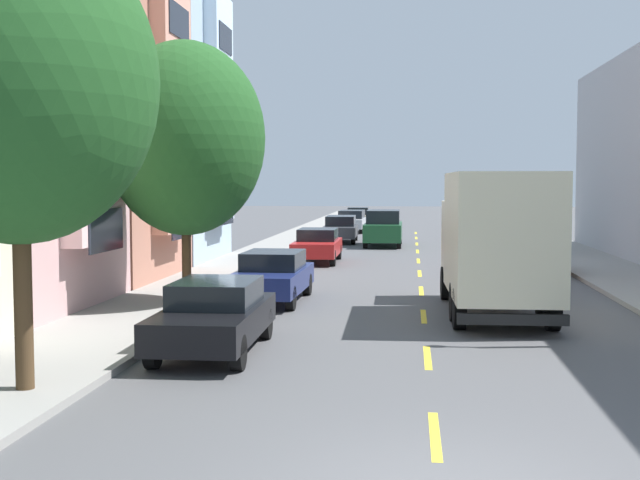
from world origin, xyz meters
TOP-DOWN VIEW (x-y plane):
  - ground_plane at (0.00, 30.00)m, footprint 160.00×160.00m
  - sidewalk_left at (-7.10, 28.00)m, footprint 3.20×120.00m
  - sidewalk_right at (7.10, 28.00)m, footprint 3.20×120.00m
  - lane_centerline_dashes at (0.00, 24.50)m, footprint 0.14×47.20m
  - townhouse_third_terracotta at (-13.82, 18.52)m, footprint 11.06×6.84m
  - townhouse_fourth_powder_blue at (-14.73, 25.56)m, footprint 12.87×6.84m
  - street_tree_nearest at (-6.40, 3.29)m, footprint 4.33×4.33m
  - street_tree_second at (-6.40, 12.83)m, footprint 4.31×4.31m
  - delivery_box_truck at (1.81, 12.28)m, footprint 2.54×7.08m
  - parked_wagon_silver at (-4.38, 47.46)m, footprint 1.92×4.74m
  - parked_sedan_navy at (-4.26, 14.17)m, footprint 1.88×4.53m
  - parked_sedan_red at (-4.29, 25.92)m, footprint 1.84×4.52m
  - parked_wagon_white at (4.32, 31.14)m, footprint 1.88×4.72m
  - parked_hatchback_orange at (4.20, 22.17)m, footprint 1.77×4.01m
  - parked_sedan_black at (-4.24, 7.07)m, footprint 1.85×4.52m
  - parked_hatchback_champagne at (-4.34, 53.80)m, footprint 1.83×4.04m
  - parked_wagon_sky at (4.26, 52.35)m, footprint 1.95×4.75m
  - parked_wagon_charcoal at (-4.32, 37.90)m, footprint 1.95×4.75m
  - moving_forest_sedan at (-1.80, 35.24)m, footprint 1.95×4.80m

SIDE VIEW (x-z plane):
  - ground_plane at x=0.00m, z-range 0.00..0.00m
  - lane_centerline_dashes at x=0.00m, z-range 0.00..0.01m
  - sidewalk_left at x=-7.10m, z-range 0.00..0.14m
  - sidewalk_right at x=7.10m, z-range 0.00..0.14m
  - parked_sedan_navy at x=-4.26m, z-range 0.03..1.46m
  - parked_sedan_red at x=-4.29m, z-range 0.03..1.46m
  - parked_sedan_black at x=-4.24m, z-range 0.03..1.46m
  - parked_hatchback_orange at x=4.20m, z-range 0.01..1.51m
  - parked_hatchback_champagne at x=-4.34m, z-range 0.01..1.51m
  - parked_wagon_silver at x=-4.38m, z-range 0.05..1.55m
  - parked_wagon_white at x=4.32m, z-range 0.05..1.55m
  - parked_wagon_sky at x=4.26m, z-range 0.05..1.55m
  - parked_wagon_charcoal at x=-4.32m, z-range 0.05..1.55m
  - moving_forest_sedan at x=-1.80m, z-range 0.02..1.95m
  - delivery_box_truck at x=1.81m, z-range 0.19..3.83m
  - street_tree_second at x=-6.40m, z-range 1.05..8.11m
  - street_tree_nearest at x=-6.40m, z-range 1.28..8.64m
  - townhouse_third_terracotta at x=-13.82m, z-range -0.20..11.53m
  - townhouse_fourth_powder_blue at x=-14.73m, z-range -0.20..12.33m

